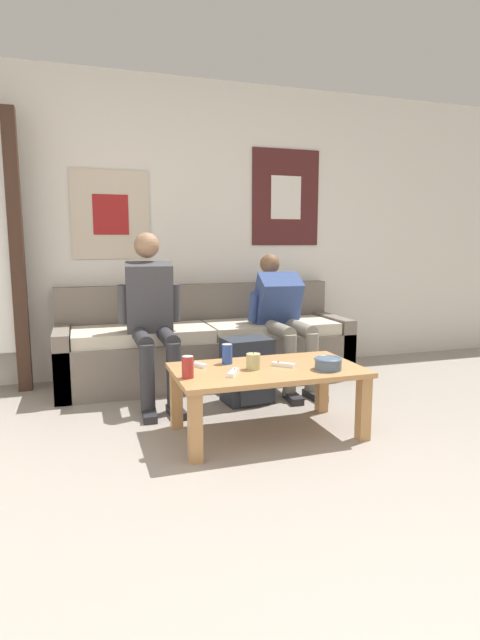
{
  "coord_description": "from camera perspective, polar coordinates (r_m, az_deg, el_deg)",
  "views": [
    {
      "loc": [
        -0.77,
        -1.66,
        1.15
      ],
      "look_at": [
        0.26,
        1.53,
        0.64
      ],
      "focal_mm": 28.0,
      "sensor_mm": 36.0,
      "label": 1
    }
  ],
  "objects": [
    {
      "name": "wall_back",
      "position": [
        4.47,
        -8.14,
        10.22
      ],
      "size": [
        10.0,
        0.07,
        2.55
      ],
      "color": "silver",
      "rests_on": "ground_plane"
    },
    {
      "name": "game_controller_near_right",
      "position": [
        3.05,
        4.95,
        -5.1
      ],
      "size": [
        0.13,
        0.12,
        0.03
      ],
      "color": "white",
      "rests_on": "coffee_table"
    },
    {
      "name": "drink_can_blue",
      "position": [
        3.1,
        -1.48,
        -3.9
      ],
      "size": [
        0.07,
        0.07,
        0.12
      ],
      "color": "#28479E",
      "rests_on": "coffee_table"
    },
    {
      "name": "coffee_table",
      "position": [
        3.04,
        3.12,
        -6.71
      ],
      "size": [
        1.13,
        0.64,
        0.41
      ],
      "color": "#B27F4C",
      "rests_on": "ground_plane"
    },
    {
      "name": "couch",
      "position": [
        4.26,
        -3.84,
        -3.14
      ],
      "size": [
        2.43,
        0.73,
        0.8
      ],
      "color": "#70665B",
      "rests_on": "ground_plane"
    },
    {
      "name": "drink_can_red",
      "position": [
        2.79,
        -6.0,
        -5.37
      ],
      "size": [
        0.07,
        0.07,
        0.12
      ],
      "color": "maroon",
      "rests_on": "coffee_table"
    },
    {
      "name": "person_seated_adult",
      "position": [
        3.71,
        -10.08,
        0.98
      ],
      "size": [
        0.47,
        0.82,
        1.24
      ],
      "color": "#2D2D33",
      "rests_on": "ground_plane"
    },
    {
      "name": "backpack",
      "position": [
        3.65,
        0.89,
        -5.98
      ],
      "size": [
        0.36,
        0.31,
        0.47
      ],
      "color": "#282D38",
      "rests_on": "ground_plane"
    },
    {
      "name": "game_controller_far_center",
      "position": [
        3.05,
        -4.88,
        -5.1
      ],
      "size": [
        0.1,
        0.14,
        0.03
      ],
      "color": "white",
      "rests_on": "coffee_table"
    },
    {
      "name": "person_seated_teen",
      "position": [
        4.05,
        4.86,
        0.67
      ],
      "size": [
        0.47,
        0.93,
        1.07
      ],
      "color": "gray",
      "rests_on": "ground_plane"
    },
    {
      "name": "ground_plane",
      "position": [
        2.17,
        6.35,
        -23.47
      ],
      "size": [
        18.0,
        18.0,
        0.0
      ],
      "primitive_type": "plane",
      "color": "gray"
    },
    {
      "name": "ceramic_bowl",
      "position": [
        3.0,
        10.04,
        -4.86
      ],
      "size": [
        0.17,
        0.17,
        0.07
      ],
      "color": "#475B75",
      "rests_on": "coffee_table"
    },
    {
      "name": "pillar_candle",
      "position": [
        2.96,
        1.53,
        -4.76
      ],
      "size": [
        0.08,
        0.08,
        0.11
      ],
      "color": "tan",
      "rests_on": "coffee_table"
    },
    {
      "name": "game_controller_near_left",
      "position": [
        2.85,
        -0.79,
        -6.04
      ],
      "size": [
        0.1,
        0.14,
        0.03
      ],
      "color": "white",
      "rests_on": "coffee_table"
    }
  ]
}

